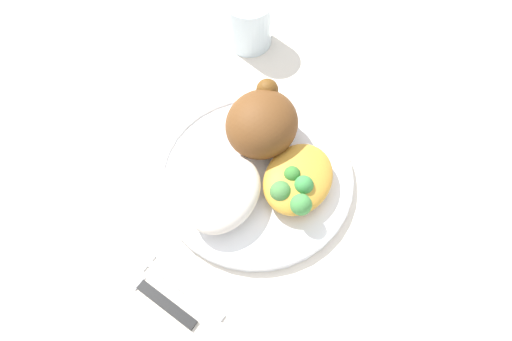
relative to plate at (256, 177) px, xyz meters
name	(u,v)px	position (x,y,z in m)	size (l,w,h in m)	color
ground_plane	(256,179)	(0.00, 0.00, -0.01)	(2.00, 2.00, 0.00)	#EFE3D1
plate	(256,177)	(0.00, 0.00, 0.00)	(0.25, 0.25, 0.01)	white
roasted_chicken	(262,123)	(0.05, 0.02, 0.04)	(0.10, 0.09, 0.07)	brown
rice_pile	(223,193)	(-0.05, 0.02, 0.03)	(0.11, 0.08, 0.04)	silver
mac_cheese_with_broccoli	(297,181)	(0.01, -0.05, 0.02)	(0.10, 0.08, 0.04)	gold
fork	(168,277)	(-0.16, 0.03, 0.00)	(0.03, 0.14, 0.01)	#B2B2B7
knife	(141,284)	(-0.18, 0.05, 0.00)	(0.04, 0.19, 0.01)	black
water_glass	(249,22)	(0.21, 0.12, 0.03)	(0.07, 0.07, 0.08)	silver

